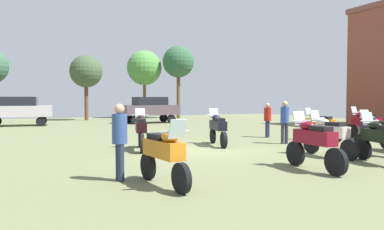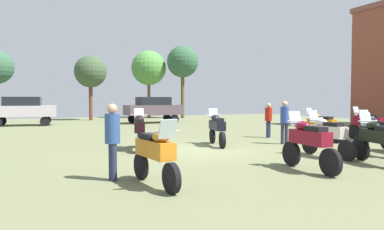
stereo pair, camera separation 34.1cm
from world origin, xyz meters
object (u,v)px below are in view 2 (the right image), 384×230
motorcycle_3 (139,130)px  motorcycle_9 (327,134)px  person_1 (112,136)px  car_1 (153,108)px  motorcycle_6 (379,139)px  person_2 (268,118)px  motorcycle_5 (320,125)px  person_3 (285,119)px  car_3 (23,109)px  motorcycle_10 (309,142)px  tree_3 (149,68)px  motorcycle_7 (217,127)px  tree_7 (183,62)px  motorcycle_12 (368,124)px  tree_5 (90,72)px  motorcycle_8 (378,133)px  motorcycle_4 (155,153)px

motorcycle_3 → motorcycle_9: 6.40m
person_1 → car_1: bearing=-24.4°
motorcycle_6 → person_2: size_ratio=1.28×
motorcycle_5 → person_3: (-2.05, -0.13, 0.32)m
motorcycle_6 → car_1: size_ratio=0.48×
car_3 → person_2: car_3 is taller
motorcycle_10 → tree_3: tree_3 is taller
motorcycle_7 → tree_7: (6.96, 19.76, 4.66)m
motorcycle_12 → tree_7: (-0.13, 20.86, 4.65)m
car_1 → car_3: size_ratio=0.98×
tree_5 → motorcycle_5: bearing=-72.4°
car_1 → motorcycle_8: bearing=-178.5°
motorcycle_4 → person_2: size_ratio=1.29×
motorcycle_5 → person_1: bearing=-167.8°
motorcycle_5 → motorcycle_9: motorcycle_9 is taller
car_3 → person_1: 19.60m
motorcycle_12 → motorcycle_10: bearing=-155.8°
motorcycle_4 → motorcycle_8: bearing=-178.8°
motorcycle_10 → person_2: person_2 is taller
motorcycle_6 → person_3: person_3 is taller
person_2 → person_3: (-0.91, -2.32, 0.07)m
motorcycle_8 → motorcycle_10: size_ratio=1.00×
car_3 → person_3: size_ratio=2.55×
motorcycle_8 → person_2: person_2 is taller
tree_3 → motorcycle_10: bearing=-99.3°
motorcycle_12 → tree_5: (-8.79, 20.98, 3.46)m
motorcycle_12 → person_2: bearing=135.7°
motorcycle_8 → motorcycle_9: (-1.80, 0.41, -0.00)m
motorcycle_9 → person_3: size_ratio=1.25×
motorcycle_9 → person_3: bearing=74.0°
motorcycle_4 → car_1: car_1 is taller
car_3 → motorcycle_12: bearing=-132.1°
motorcycle_5 → car_1: size_ratio=0.49×
motorcycle_4 → motorcycle_8: (7.99, 1.01, 0.01)m
car_3 → car_1: bearing=-89.8°
motorcycle_10 → car_3: size_ratio=0.49×
motorcycle_6 → person_1: bearing=-176.5°
motorcycle_8 → person_1: size_ratio=1.26×
motorcycle_3 → motorcycle_9: motorcycle_3 is taller
motorcycle_7 → motorcycle_9: (1.80, -3.98, 0.00)m
motorcycle_7 → motorcycle_10: size_ratio=1.00×
motorcycle_3 → motorcycle_12: 10.30m
motorcycle_8 → tree_5: 25.08m
person_1 → tree_5: bearing=-11.2°
motorcycle_7 → car_3: car_3 is taller
motorcycle_8 → person_3: 3.76m
motorcycle_5 → tree_3: size_ratio=0.33×
motorcycle_7 → tree_5: tree_5 is taller
motorcycle_3 → motorcycle_5: 7.96m
motorcycle_5 → motorcycle_12: (2.29, -0.50, 0.02)m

